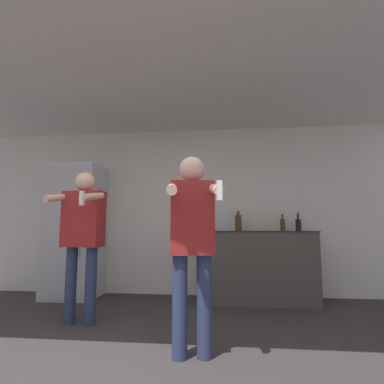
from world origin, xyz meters
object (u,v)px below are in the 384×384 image
(refrigerator, at_px, (76,230))
(bottle_amber_bourbon, at_px, (298,224))
(bottle_red_label, at_px, (283,224))
(person_woman_foreground, at_px, (192,235))
(bottle_clear_vodka, at_px, (238,222))
(person_man_side, at_px, (83,230))

(refrigerator, distance_m, bottle_amber_bourbon, 3.25)
(refrigerator, xyz_separation_m, bottle_red_label, (3.03, 0.11, 0.09))
(bottle_red_label, distance_m, bottle_amber_bourbon, 0.22)
(refrigerator, bearing_deg, person_woman_foreground, -43.99)
(refrigerator, bearing_deg, bottle_amber_bourbon, 1.93)
(bottle_clear_vodka, height_order, bottle_amber_bourbon, bottle_clear_vodka)
(bottle_clear_vodka, bearing_deg, bottle_amber_bourbon, 0.00)
(bottle_red_label, bearing_deg, bottle_amber_bourbon, -0.00)
(bottle_amber_bourbon, xyz_separation_m, person_man_side, (-2.57, -1.28, -0.07))
(person_man_side, bearing_deg, bottle_amber_bourbon, 26.61)
(person_woman_foreground, bearing_deg, person_man_side, 151.18)
(bottle_clear_vodka, relative_size, person_man_side, 0.19)
(person_woman_foreground, xyz_separation_m, person_man_side, (-1.26, 0.69, 0.03))
(person_woman_foreground, bearing_deg, refrigerator, 136.01)
(refrigerator, distance_m, bottle_clear_vodka, 2.41)
(bottle_clear_vodka, height_order, person_man_side, person_man_side)
(person_man_side, bearing_deg, refrigerator, 119.93)
(bottle_red_label, height_order, bottle_amber_bourbon, bottle_amber_bourbon)
(bottle_clear_vodka, bearing_deg, person_man_side, -143.32)
(bottle_amber_bourbon, bearing_deg, person_woman_foreground, -123.47)
(refrigerator, xyz_separation_m, person_man_side, (0.68, -1.18, 0.01))
(bottle_clear_vodka, bearing_deg, person_woman_foreground, -103.29)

